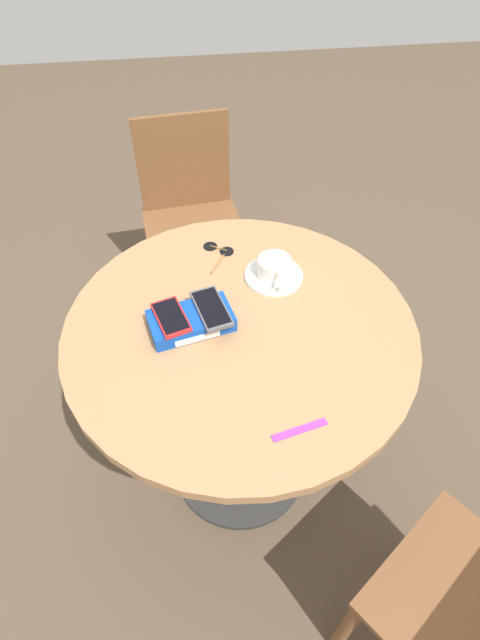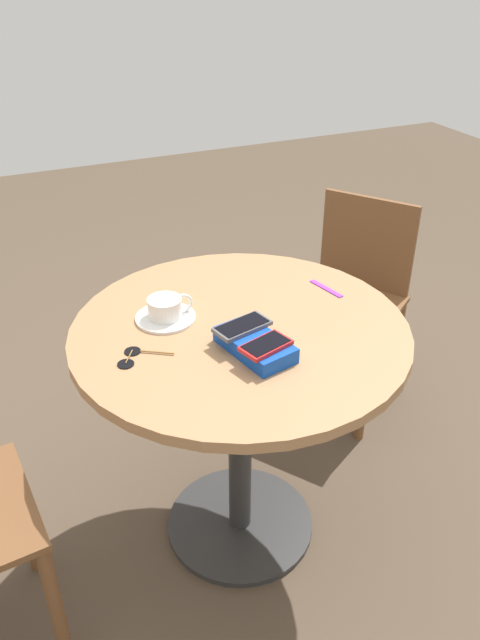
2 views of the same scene
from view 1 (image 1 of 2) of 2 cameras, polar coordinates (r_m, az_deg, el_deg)
name	(u,v)px [view 1 (image 1 of 2)]	position (r m, az deg, el deg)	size (l,w,h in m)	color
ground_plane	(240,465)	(1.91, 0.00, -16.24)	(8.00, 8.00, 0.00)	brown
round_table	(240,364)	(1.39, 0.00, -5.00)	(0.90, 0.90, 0.77)	#2D2D2D
phone_box	(191,321)	(1.25, -5.61, -0.08)	(0.23, 0.15, 0.04)	#0F42AD
phone_red	(171,317)	(1.23, -7.91, 0.33)	(0.10, 0.14, 0.01)	red
phone_gray	(211,308)	(1.24, -3.30, 1.33)	(0.10, 0.16, 0.01)	#515156
saucer	(274,276)	(1.39, 3.87, 5.08)	(0.16, 0.16, 0.01)	white
coffee_cup	(274,268)	(1.37, 3.96, 5.97)	(0.09, 0.13, 0.06)	white
lanyard_strap	(300,430)	(1.09, 6.84, -12.36)	(0.13, 0.02, 0.00)	purple
sunglasses	(219,250)	(1.48, -2.47, 7.94)	(0.09, 0.14, 0.01)	black
chair_far_side	(192,224)	(2.09, -5.46, 10.83)	(0.42, 0.42, 0.87)	brown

